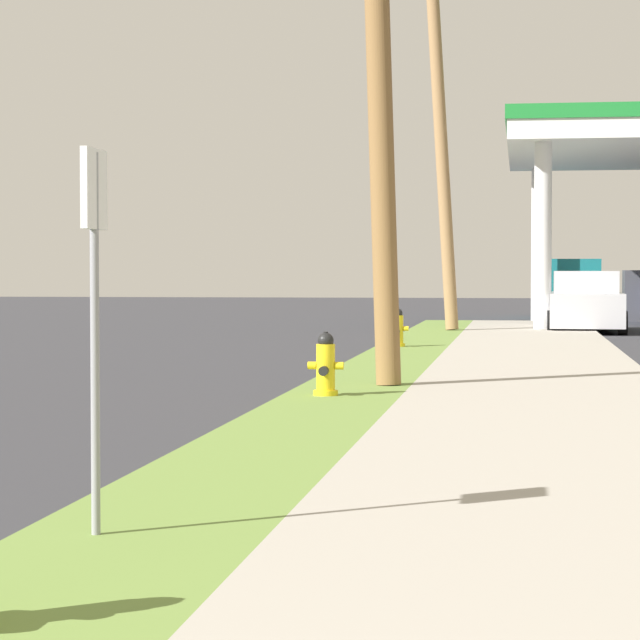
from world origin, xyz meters
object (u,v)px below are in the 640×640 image
fire_hydrant_third (398,330)px  street_sign_post (94,259)px  utility_pole_background (440,128)px  car_silver_by_near_pump (585,304)px  truck_teal_on_apron (571,291)px  fire_hydrant_second (326,368)px

fire_hydrant_third → street_sign_post: 19.09m
utility_pole_background → car_silver_by_near_pump: utility_pole_background is taller
utility_pole_background → fire_hydrant_third: bearing=-92.6°
car_silver_by_near_pump → truck_teal_on_apron: truck_teal_on_apron is taller
street_sign_post → fire_hydrant_second: bearing=89.6°
street_sign_post → car_silver_by_near_pump: 29.04m
truck_teal_on_apron → fire_hydrant_second: bearing=-97.2°
car_silver_by_near_pump → truck_teal_on_apron: bearing=89.9°
street_sign_post → utility_pole_background: bearing=89.3°
fire_hydrant_third → utility_pole_background: (0.35, 7.88, 4.68)m
utility_pole_background → car_silver_by_near_pump: bearing=26.5°
utility_pole_background → truck_teal_on_apron: size_ratio=1.82×
utility_pole_background → street_sign_post: bearing=-90.7°
street_sign_post → truck_teal_on_apron: bearing=84.2°
truck_teal_on_apron → car_silver_by_near_pump: bearing=-90.1°
utility_pole_background → truck_teal_on_apron: (3.66, 12.57, -4.21)m
fire_hydrant_third → truck_teal_on_apron: 20.85m
street_sign_post → car_silver_by_near_pump: size_ratio=0.47×
utility_pole_background → truck_teal_on_apron: utility_pole_background is taller
fire_hydrant_third → utility_pole_background: utility_pole_background is taller
fire_hydrant_second → fire_hydrant_third: same height
street_sign_post → car_silver_by_near_pump: (3.97, 28.75, -0.91)m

